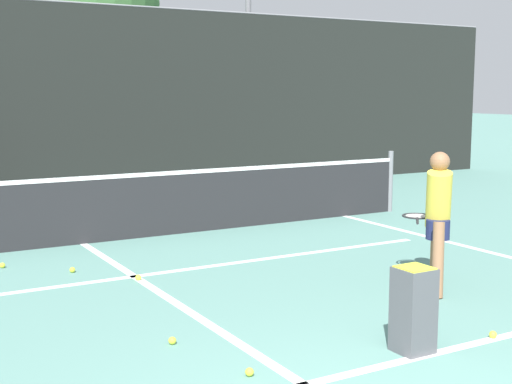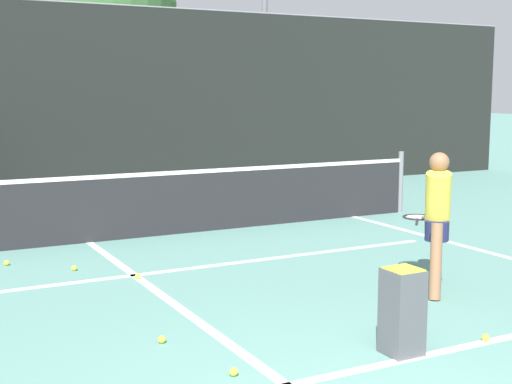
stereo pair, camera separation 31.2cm
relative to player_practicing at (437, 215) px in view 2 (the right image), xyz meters
The scene contains 16 objects.
court_service_line 3.46m from the player_practicing, 142.53° to the left, with size 8.25×0.10×0.01m, color white.
court_center_mark 3.08m from the player_practicing, 153.93° to the left, with size 0.10×5.55×0.01m, color white.
court_sideline_right 2.39m from the player_practicing, 35.47° to the left, with size 0.10×6.55×0.01m, color white.
net 4.89m from the player_practicing, 123.23° to the left, with size 11.09×0.09×1.07m.
fence_back 8.89m from the player_practicing, 107.63° to the left, with size 24.00×0.06×3.82m.
player_practicing is the anchor object (origin of this frame).
tennis_ball_scattered_2 3.24m from the player_practicing, 159.02° to the right, with size 0.07×0.07×0.07m, color #D1E033.
tennis_ball_scattered_4 3.37m from the player_practicing, 145.31° to the left, with size 0.07×0.07×0.07m, color #D1E033.
tennis_ball_scattered_5 4.22m from the player_practicing, 141.46° to the left, with size 0.07×0.07×0.07m, color #D1E033.
tennis_ball_scattered_6 3.27m from the player_practicing, behind, with size 0.07×0.07×0.07m, color #D1E033.
tennis_ball_scattered_8 5.13m from the player_practicing, 140.56° to the left, with size 0.07×0.07×0.07m, color #D1E033.
tennis_ball_scattered_9 1.79m from the player_practicing, 116.25° to the right, with size 0.07×0.07×0.07m, color #D1E033.
ball_hopper 2.08m from the player_practicing, 138.82° to the right, with size 0.28×0.28×0.71m.
parked_car 11.80m from the player_practicing, 89.68° to the left, with size 1.90×4.03×1.42m.
tree_mid 14.56m from the player_practicing, 88.50° to the left, with size 3.64×3.64×6.40m.
tree_east 14.22m from the player_practicing, 87.64° to the left, with size 3.57×3.57×6.28m.
Camera 2 is at (-2.46, -2.99, 2.11)m, focal length 50.00 mm.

